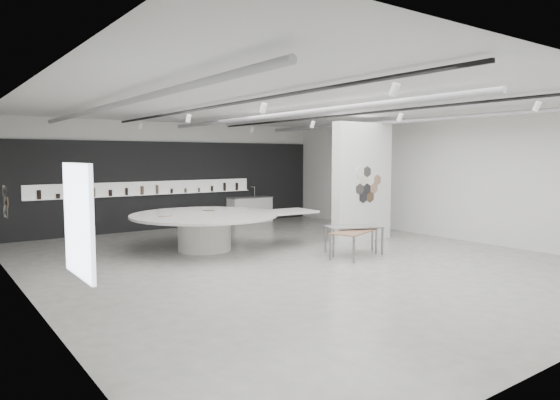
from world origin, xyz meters
TOP-DOWN VIEW (x-y plane):
  - room at (-0.09, -0.00)m, footprint 12.02×14.02m
  - back_wall_display at (-0.08, 6.93)m, footprint 11.80×0.27m
  - partition_column at (3.50, 1.00)m, footprint 2.20×0.38m
  - display_island at (-1.13, 2.32)m, footprint 5.23×4.24m
  - sample_table_wood at (1.45, -0.74)m, footprint 1.61×1.19m
  - sample_table_stone at (1.78, -0.40)m, footprint 1.61×1.22m
  - kitchen_counter at (2.95, 6.54)m, footprint 1.78×0.72m

SIDE VIEW (x-z plane):
  - kitchen_counter at x=2.95m, z-range -0.19..1.20m
  - sample_table_wood at x=1.45m, z-range 0.29..0.97m
  - display_island at x=-1.13m, z-range 0.15..1.18m
  - sample_table_stone at x=1.78m, z-range 0.31..1.05m
  - back_wall_display at x=-0.08m, z-range -0.01..3.09m
  - partition_column at x=3.50m, z-range 0.00..3.60m
  - room at x=-0.09m, z-range 0.16..3.98m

